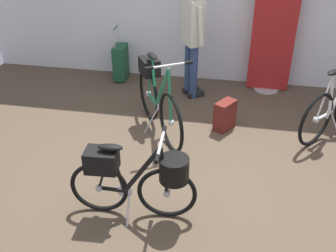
{
  "coord_description": "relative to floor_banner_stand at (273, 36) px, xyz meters",
  "views": [
    {
      "loc": [
        0.5,
        -3.22,
        2.57
      ],
      "look_at": [
        -0.13,
        0.13,
        0.55
      ],
      "focal_mm": 42.52,
      "sensor_mm": 36.0,
      "label": 1
    }
  ],
  "objects": [
    {
      "name": "backpack_on_floor",
      "position": [
        -0.55,
        -1.25,
        -0.64
      ],
      "size": [
        0.28,
        0.32,
        0.37
      ],
      "color": "maroon",
      "rests_on": "ground_plane"
    },
    {
      "name": "floor_banner_stand",
      "position": [
        0.0,
        0.0,
        0.0
      ],
      "size": [
        0.6,
        0.36,
        1.82
      ],
      "color": "#B7B7BC",
      "rests_on": "ground_plane"
    },
    {
      "name": "rolling_suitcase",
      "position": [
        -2.24,
        -0.02,
        -0.54
      ],
      "size": [
        0.2,
        0.37,
        0.83
      ],
      "color": "#19472D",
      "rests_on": "ground_plane"
    },
    {
      "name": "visitor_near_wall",
      "position": [
        -1.09,
        -0.39,
        0.08
      ],
      "size": [
        0.38,
        0.44,
        1.6
      ],
      "color": "navy",
      "rests_on": "ground_plane"
    },
    {
      "name": "ground_plane",
      "position": [
        -0.95,
        -2.37,
        -0.82
      ],
      "size": [
        6.98,
        6.98,
        0.0
      ],
      "primitive_type": "plane",
      "color": "brown"
    },
    {
      "name": "display_bike_left",
      "position": [
        -1.37,
        -1.42,
        -0.37
      ],
      "size": [
        0.81,
        1.28,
        1.02
      ],
      "color": "black",
      "rests_on": "ground_plane"
    },
    {
      "name": "display_bike_right",
      "position": [
        0.72,
        -1.13,
        -0.46
      ],
      "size": [
        0.92,
        1.1,
        0.97
      ],
      "color": "black",
      "rests_on": "ground_plane"
    },
    {
      "name": "folding_bike_foreground",
      "position": [
        -1.22,
        -2.93,
        -0.4
      ],
      "size": [
        1.15,
        0.53,
        0.81
      ],
      "color": "black",
      "rests_on": "ground_plane"
    }
  ]
}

